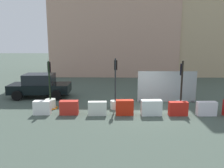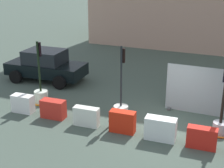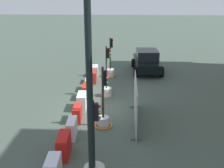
# 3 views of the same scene
# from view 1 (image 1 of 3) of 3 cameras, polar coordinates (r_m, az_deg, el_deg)

# --- Properties ---
(ground_plane) EXTENTS (120.00, 120.00, 0.00)m
(ground_plane) POSITION_cam_1_polar(r_m,az_deg,el_deg) (14.57, 8.92, -6.13)
(ground_plane) COLOR #425146
(traffic_light_0) EXTENTS (0.86, 0.86, 2.97)m
(traffic_light_0) POSITION_cam_1_polar(r_m,az_deg,el_deg) (14.92, -15.00, -4.03)
(traffic_light_0) COLOR silver
(traffic_light_0) RESTS_ON ground_plane
(traffic_light_1) EXTENTS (0.63, 0.63, 3.14)m
(traffic_light_1) POSITION_cam_1_polar(r_m,az_deg,el_deg) (14.31, 0.82, -3.89)
(traffic_light_1) COLOR silver
(traffic_light_1) RESTS_ON ground_plane
(traffic_light_2) EXTENTS (0.86, 0.86, 2.99)m
(traffic_light_2) POSITION_cam_1_polar(r_m,az_deg,el_deg) (14.99, 16.63, -3.82)
(traffic_light_2) COLOR silver
(traffic_light_2) RESTS_ON ground_plane
(construction_barrier_0) EXTENTS (0.99, 0.50, 0.80)m
(construction_barrier_0) POSITION_cam_1_polar(r_m,az_deg,el_deg) (13.89, -16.91, -5.61)
(construction_barrier_0) COLOR white
(construction_barrier_0) RESTS_ON ground_plane
(construction_barrier_1) EXTENTS (1.07, 0.53, 0.80)m
(construction_barrier_1) POSITION_cam_1_polar(r_m,az_deg,el_deg) (13.52, -10.57, -5.76)
(construction_barrier_1) COLOR red
(construction_barrier_1) RESTS_ON ground_plane
(construction_barrier_2) EXTENTS (1.07, 0.42, 0.80)m
(construction_barrier_2) POSITION_cam_1_polar(r_m,az_deg,el_deg) (13.18, -3.64, -6.04)
(construction_barrier_2) COLOR silver
(construction_barrier_2) RESTS_ON ground_plane
(construction_barrier_3) EXTENTS (1.02, 0.46, 0.88)m
(construction_barrier_3) POSITION_cam_1_polar(r_m,az_deg,el_deg) (13.19, 3.14, -5.83)
(construction_barrier_3) COLOR red
(construction_barrier_3) RESTS_ON ground_plane
(construction_barrier_4) EXTENTS (1.18, 0.54, 0.88)m
(construction_barrier_4) POSITION_cam_1_polar(r_m,az_deg,el_deg) (13.32, 9.71, -5.80)
(construction_barrier_4) COLOR silver
(construction_barrier_4) RESTS_ON ground_plane
(construction_barrier_5) EXTENTS (1.08, 0.44, 0.79)m
(construction_barrier_5) POSITION_cam_1_polar(r_m,az_deg,el_deg) (13.64, 16.04, -5.88)
(construction_barrier_5) COLOR red
(construction_barrier_5) RESTS_ON ground_plane
(construction_barrier_6) EXTENTS (1.11, 0.44, 0.81)m
(construction_barrier_6) POSITION_cam_1_polar(r_m,az_deg,el_deg) (14.15, 22.35, -5.65)
(construction_barrier_6) COLOR silver
(construction_barrier_6) RESTS_ON ground_plane
(car_black_sedan) EXTENTS (4.47, 2.41, 1.76)m
(car_black_sedan) POSITION_cam_1_polar(r_m,az_deg,el_deg) (17.94, -17.41, -0.39)
(car_black_sedan) COLOR black
(car_black_sedan) RESTS_ON ground_plane
(building_main_facade) EXTENTS (15.26, 7.18, 14.08)m
(building_main_facade) POSITION_cam_1_polar(r_m,az_deg,el_deg) (29.47, 0.54, 16.39)
(building_main_facade) COLOR tan
(building_main_facade) RESTS_ON ground_plane
(site_fence_panel) EXTENTS (4.00, 0.50, 2.14)m
(site_fence_panel) POSITION_cam_1_polar(r_m,az_deg,el_deg) (16.22, 13.43, -0.81)
(site_fence_panel) COLOR #97A1A3
(site_fence_panel) RESTS_ON ground_plane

